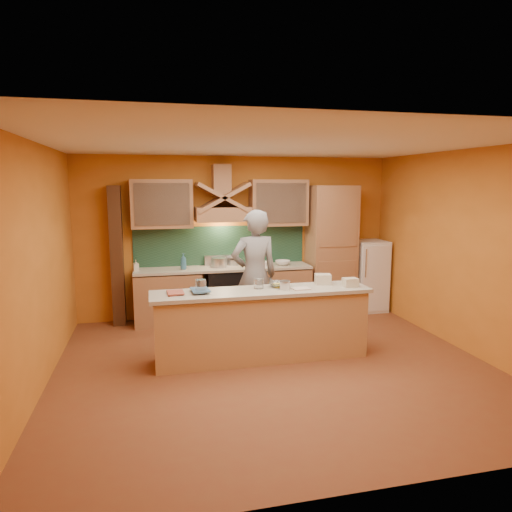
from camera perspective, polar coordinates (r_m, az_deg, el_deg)
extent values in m
cube|color=brown|center=(6.05, 2.34, -13.59)|extent=(5.50, 5.00, 0.01)
cube|color=white|center=(5.61, 2.53, 13.86)|extent=(5.50, 5.00, 0.01)
cube|color=orange|center=(8.08, -2.33, 2.41)|extent=(5.50, 0.02, 2.80)
cube|color=orange|center=(3.38, 13.96, -7.10)|extent=(5.50, 0.02, 2.80)
cube|color=orange|center=(5.60, -25.80, -1.39)|extent=(0.02, 5.00, 2.80)
cube|color=orange|center=(6.92, 24.94, 0.48)|extent=(0.02, 5.00, 2.80)
cube|color=#A6714B|center=(7.82, -10.93, -5.19)|extent=(1.10, 0.60, 0.86)
cube|color=#A6714B|center=(8.11, 2.65, -4.53)|extent=(1.10, 0.60, 0.86)
cube|color=#B4AA98|center=(7.81, -4.05, -1.54)|extent=(3.00, 0.62, 0.04)
cube|color=black|center=(7.90, -4.02, -4.75)|extent=(0.60, 0.58, 0.90)
cube|color=#1B3C2C|center=(8.03, -4.40, 1.28)|extent=(3.00, 0.03, 0.70)
cube|color=#A6714B|center=(7.74, -4.19, 5.24)|extent=(0.92, 0.50, 0.24)
cube|color=#A6714B|center=(7.83, -4.35, 9.52)|extent=(0.30, 0.30, 0.50)
cube|color=#A6714B|center=(7.72, -11.69, 6.40)|extent=(1.00, 0.35, 0.80)
cube|color=#A6714B|center=(8.02, 2.83, 6.66)|extent=(1.00, 0.35, 0.80)
cube|color=#A6714B|center=(8.30, 9.35, 0.73)|extent=(0.80, 0.60, 2.30)
cube|color=white|center=(8.69, 13.84, -2.38)|extent=(0.58, 0.60, 1.30)
cube|color=#472816|center=(7.84, -16.98, -0.02)|extent=(0.20, 0.30, 2.30)
cube|color=tan|center=(6.15, 0.71, -8.84)|extent=(2.80, 0.55, 0.88)
cube|color=#B4AA98|center=(6.02, 0.72, -4.49)|extent=(2.90, 0.62, 0.05)
imported|color=gray|center=(6.78, -0.20, -2.45)|extent=(0.76, 0.54, 1.96)
cylinder|color=silver|center=(7.82, -4.65, -0.94)|extent=(0.28, 0.28, 0.16)
cylinder|color=silver|center=(7.99, -2.92, -0.83)|extent=(0.23, 0.23, 0.12)
imported|color=beige|center=(7.68, -14.78, -1.14)|extent=(0.10, 0.10, 0.18)
imported|color=#316689|center=(7.65, -9.07, -0.67)|extent=(0.15, 0.15, 0.27)
imported|color=silver|center=(7.99, 3.35, -0.85)|extent=(0.27, 0.27, 0.08)
cube|color=white|center=(7.79, 0.73, -1.04)|extent=(0.31, 0.28, 0.09)
imported|color=#A24A39|center=(5.88, -11.05, -4.60)|extent=(0.22, 0.28, 0.03)
imported|color=#41688F|center=(5.88, -8.09, -4.32)|extent=(0.25, 0.33, 0.02)
cylinder|color=silver|center=(5.84, -6.91, -3.82)|extent=(0.18, 0.18, 0.18)
cylinder|color=white|center=(6.09, 0.34, -3.46)|extent=(0.16, 0.16, 0.13)
cube|color=silver|center=(6.04, 3.63, -3.75)|extent=(0.15, 0.15, 0.10)
imported|color=silver|center=(6.19, 2.90, -3.57)|extent=(0.36, 0.36, 0.07)
cube|color=beige|center=(6.08, 5.65, -4.07)|extent=(0.25, 0.20, 0.02)
cube|color=beige|center=(6.41, 8.36, -2.88)|extent=(0.24, 0.21, 0.14)
cube|color=beige|center=(6.32, 11.71, -3.24)|extent=(0.19, 0.15, 0.12)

